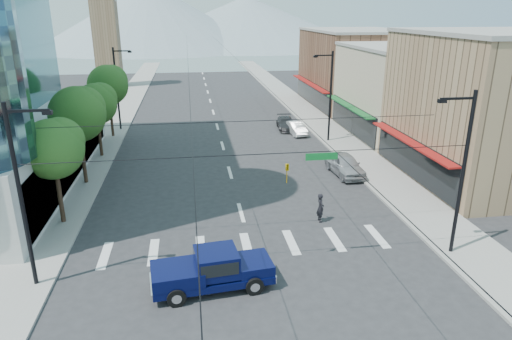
{
  "coord_description": "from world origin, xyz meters",
  "views": [
    {
      "loc": [
        -3.02,
        -21.4,
        12.63
      ],
      "look_at": [
        0.98,
        5.83,
        3.0
      ],
      "focal_mm": 32.0,
      "sensor_mm": 36.0,
      "label": 1
    }
  ],
  "objects_px": {
    "parked_car_near": "(345,165)",
    "parked_car_far": "(286,123)",
    "parked_car_mid": "(296,128)",
    "pickup_truck": "(212,269)",
    "pedestrian": "(320,208)"
  },
  "relations": [
    {
      "from": "parked_car_near",
      "to": "parked_car_mid",
      "type": "xyz_separation_m",
      "value": [
        -0.98,
        13.15,
        -0.19
      ]
    },
    {
      "from": "parked_car_near",
      "to": "parked_car_far",
      "type": "bearing_deg",
      "value": 91.78
    },
    {
      "from": "pedestrian",
      "to": "parked_car_far",
      "type": "bearing_deg",
      "value": -10.53
    },
    {
      "from": "pedestrian",
      "to": "parked_car_far",
      "type": "xyz_separation_m",
      "value": [
        2.8,
        23.62,
        -0.26
      ]
    },
    {
      "from": "parked_car_mid",
      "to": "pedestrian",
      "type": "bearing_deg",
      "value": -104.64
    },
    {
      "from": "pickup_truck",
      "to": "parked_car_far",
      "type": "relative_size",
      "value": 1.29
    },
    {
      "from": "parked_car_near",
      "to": "parked_car_mid",
      "type": "bearing_deg",
      "value": 90.11
    },
    {
      "from": "pickup_truck",
      "to": "parked_car_near",
      "type": "xyz_separation_m",
      "value": [
        11.56,
        14.62,
        -0.17
      ]
    },
    {
      "from": "parked_car_near",
      "to": "pickup_truck",
      "type": "bearing_deg",
      "value": -132.5
    },
    {
      "from": "pickup_truck",
      "to": "pedestrian",
      "type": "xyz_separation_m",
      "value": [
        7.16,
        6.41,
        -0.09
      ]
    },
    {
      "from": "parked_car_far",
      "to": "pedestrian",
      "type": "bearing_deg",
      "value": -92.43
    },
    {
      "from": "pedestrian",
      "to": "parked_car_mid",
      "type": "xyz_separation_m",
      "value": [
        3.42,
        21.36,
        -0.27
      ]
    },
    {
      "from": "parked_car_near",
      "to": "parked_car_far",
      "type": "xyz_separation_m",
      "value": [
        -1.61,
        15.41,
        -0.18
      ]
    },
    {
      "from": "pickup_truck",
      "to": "parked_car_mid",
      "type": "height_order",
      "value": "pickup_truck"
    },
    {
      "from": "pickup_truck",
      "to": "parked_car_far",
      "type": "xyz_separation_m",
      "value": [
        9.96,
        30.04,
        -0.35
      ]
    }
  ]
}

